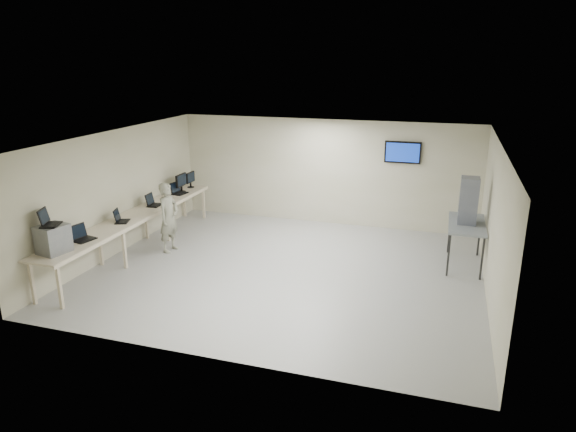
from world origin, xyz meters
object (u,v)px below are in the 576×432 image
(soldier, at_px, (169,217))
(equipment_box, at_px, (53,239))
(side_table, at_px, (467,226))
(workbench, at_px, (135,218))

(soldier, bearing_deg, equipment_box, 171.51)
(equipment_box, bearing_deg, soldier, 86.53)
(equipment_box, relative_size, side_table, 0.33)
(workbench, height_order, soldier, soldier)
(equipment_box, xyz_separation_m, soldier, (0.74, 2.79, -0.35))
(equipment_box, distance_m, soldier, 2.91)
(equipment_box, distance_m, side_table, 8.24)
(soldier, distance_m, side_table, 6.61)
(workbench, relative_size, equipment_box, 11.50)
(workbench, bearing_deg, side_table, 11.32)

